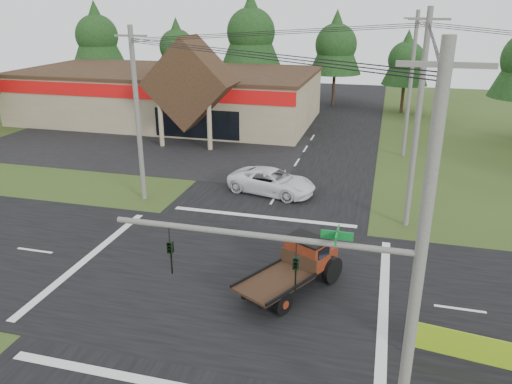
% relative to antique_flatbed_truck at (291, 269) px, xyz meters
% --- Properties ---
extents(ground, '(120.00, 120.00, 0.00)m').
position_rel_antique_flatbed_truck_xyz_m(ground, '(-3.11, 0.39, -1.10)').
color(ground, '#2F4217').
rests_on(ground, ground).
extents(road_ns, '(12.00, 120.00, 0.02)m').
position_rel_antique_flatbed_truck_xyz_m(road_ns, '(-3.11, 0.39, -1.09)').
color(road_ns, black).
rests_on(road_ns, ground).
extents(road_ew, '(120.00, 12.00, 0.02)m').
position_rel_antique_flatbed_truck_xyz_m(road_ew, '(-3.11, 0.39, -1.08)').
color(road_ew, black).
rests_on(road_ew, ground).
extents(parking_apron, '(28.00, 14.00, 0.02)m').
position_rel_antique_flatbed_truck_xyz_m(parking_apron, '(-17.11, 19.39, -1.08)').
color(parking_apron, black).
rests_on(parking_apron, ground).
extents(cvs_building, '(30.40, 18.20, 9.19)m').
position_rel_antique_flatbed_truck_xyz_m(cvs_building, '(-18.82, 29.96, 1.68)').
color(cvs_building, gray).
rests_on(cvs_building, ground).
extents(traffic_signal_mast, '(8.12, 0.24, 7.00)m').
position_rel_antique_flatbed_truck_xyz_m(traffic_signal_mast, '(2.70, -7.11, 3.33)').
color(traffic_signal_mast, '#595651').
rests_on(traffic_signal_mast, ground).
extents(utility_pole_nr, '(2.00, 0.30, 11.00)m').
position_rel_antique_flatbed_truck_xyz_m(utility_pole_nr, '(4.39, -7.11, 4.54)').
color(utility_pole_nr, '#595651').
rests_on(utility_pole_nr, ground).
extents(utility_pole_nw, '(2.00, 0.30, 10.50)m').
position_rel_antique_flatbed_truck_xyz_m(utility_pole_nw, '(-11.11, 8.39, 4.29)').
color(utility_pole_nw, '#595651').
rests_on(utility_pole_nw, ground).
extents(utility_pole_ne, '(2.00, 0.30, 11.50)m').
position_rel_antique_flatbed_truck_xyz_m(utility_pole_ne, '(4.89, 8.39, 4.79)').
color(utility_pole_ne, '#595651').
rests_on(utility_pole_ne, ground).
extents(utility_pole_n, '(2.00, 0.30, 11.20)m').
position_rel_antique_flatbed_truck_xyz_m(utility_pole_n, '(4.89, 22.39, 4.64)').
color(utility_pole_n, '#595651').
rests_on(utility_pole_n, ground).
extents(tree_row_a, '(6.72, 6.72, 12.12)m').
position_rel_antique_flatbed_truck_xyz_m(tree_row_a, '(-33.11, 40.39, 6.95)').
color(tree_row_a, '#332316').
rests_on(tree_row_a, ground).
extents(tree_row_b, '(5.60, 5.60, 10.10)m').
position_rel_antique_flatbed_truck_xyz_m(tree_row_b, '(-23.11, 42.39, 5.61)').
color(tree_row_b, '#332316').
rests_on(tree_row_b, ground).
extents(tree_row_c, '(7.28, 7.28, 13.13)m').
position_rel_antique_flatbed_truck_xyz_m(tree_row_c, '(-13.11, 41.39, 7.62)').
color(tree_row_c, '#332316').
rests_on(tree_row_c, ground).
extents(tree_row_d, '(6.16, 6.16, 11.11)m').
position_rel_antique_flatbed_truck_xyz_m(tree_row_d, '(-3.11, 42.39, 6.28)').
color(tree_row_d, '#332316').
rests_on(tree_row_d, ground).
extents(tree_row_e, '(5.04, 5.04, 9.09)m').
position_rel_antique_flatbed_truck_xyz_m(tree_row_e, '(4.89, 40.39, 4.94)').
color(tree_row_e, '#332316').
rests_on(tree_row_e, ground).
extents(antique_flatbed_truck, '(4.26, 5.57, 2.19)m').
position_rel_antique_flatbed_truck_xyz_m(antique_flatbed_truck, '(0.00, 0.00, 0.00)').
color(antique_flatbed_truck, '#53170B').
rests_on(antique_flatbed_truck, ground).
extents(roadside_banner, '(4.19, 0.71, 1.44)m').
position_rel_antique_flatbed_truck_xyz_m(roadside_banner, '(6.71, -3.27, -0.38)').
color(roadside_banner, '#7BA415').
rests_on(roadside_banner, ground).
extents(white_pickup, '(6.15, 3.87, 1.58)m').
position_rel_antique_flatbed_truck_xyz_m(white_pickup, '(-3.50, 11.42, -0.31)').
color(white_pickup, white).
rests_on(white_pickup, ground).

